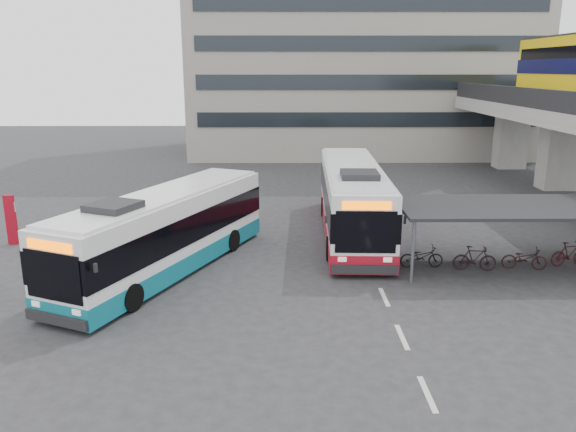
{
  "coord_description": "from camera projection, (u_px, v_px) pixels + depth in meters",
  "views": [
    {
      "loc": [
        -1.03,
        -18.09,
        7.71
      ],
      "look_at": [
        -0.81,
        3.51,
        2.0
      ],
      "focal_mm": 35.0,
      "sensor_mm": 36.0,
      "label": 1
    }
  ],
  "objects": [
    {
      "name": "ground",
      "position": [
        312.0,
        297.0,
        19.47
      ],
      "size": [
        120.0,
        120.0,
        0.0
      ],
      "primitive_type": "plane",
      "color": "#28282B",
      "rests_on": "ground"
    },
    {
      "name": "bike_shelter",
      "position": [
        524.0,
        230.0,
        22.06
      ],
      "size": [
        10.0,
        4.0,
        2.54
      ],
      "color": "#595B60",
      "rests_on": "ground"
    },
    {
      "name": "office_block",
      "position": [
        359.0,
        14.0,
        51.13
      ],
      "size": [
        30.0,
        15.0,
        25.0
      ],
      "primitive_type": "cube",
      "color": "gray",
      "rests_on": "ground"
    },
    {
      "name": "road_markings",
      "position": [
        402.0,
        337.0,
        16.59
      ],
      "size": [
        0.15,
        7.6,
        0.01
      ],
      "color": "beige",
      "rests_on": "ground"
    },
    {
      "name": "bus_main",
      "position": [
        352.0,
        200.0,
        26.5
      ],
      "size": [
        3.1,
        12.19,
        3.58
      ],
      "rotation": [
        0.0,
        0.0,
        -0.04
      ],
      "color": "white",
      "rests_on": "ground"
    },
    {
      "name": "bus_teal",
      "position": [
        166.0,
        233.0,
        21.63
      ],
      "size": [
        6.83,
        11.43,
        3.37
      ],
      "rotation": [
        0.0,
        0.0,
        -0.41
      ],
      "color": "white",
      "rests_on": "ground"
    },
    {
      "name": "pedestrian",
      "position": [
        109.0,
        260.0,
        20.49
      ],
      "size": [
        0.5,
        0.71,
        1.82
      ],
      "primitive_type": "imported",
      "rotation": [
        0.0,
        0.0,
        1.46
      ],
      "color": "black",
      "rests_on": "ground"
    },
    {
      "name": "sign_totem_north",
      "position": [
        11.0,
        219.0,
        25.06
      ],
      "size": [
        0.49,
        0.15,
        2.27
      ],
      "rotation": [
        0.0,
        0.0,
        -0.0
      ],
      "color": "#A0091B",
      "rests_on": "ground"
    }
  ]
}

